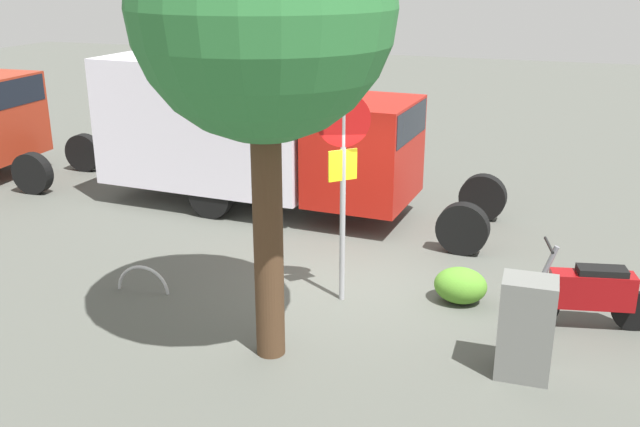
# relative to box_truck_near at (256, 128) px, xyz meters

# --- Properties ---
(ground_plane) EXTENTS (60.00, 60.00, 0.00)m
(ground_plane) POSITION_rel_box_truck_near_xyz_m (-2.94, 3.01, -1.64)
(ground_plane) COLOR #4E5049
(box_truck_near) EXTENTS (8.12, 2.63, 2.98)m
(box_truck_near) POSITION_rel_box_truck_near_xyz_m (0.00, 0.00, 0.00)
(box_truck_near) COLOR black
(box_truck_near) RESTS_ON ground
(motorcycle) EXTENTS (1.79, 0.68, 1.20)m
(motorcycle) POSITION_rel_box_truck_near_xyz_m (-6.37, 3.33, -1.12)
(motorcycle) COLOR black
(motorcycle) RESTS_ON ground
(stop_sign) EXTENTS (0.71, 0.33, 3.09)m
(stop_sign) POSITION_rel_box_truck_near_xyz_m (-2.94, 3.60, 0.42)
(stop_sign) COLOR #9E9EA3
(stop_sign) RESTS_ON ground
(street_tree) EXTENTS (2.97, 2.97, 5.75)m
(street_tree) POSITION_rel_box_truck_near_xyz_m (-2.55, 5.37, 2.58)
(street_tree) COLOR #47301E
(street_tree) RESTS_ON ground
(utility_cabinet) EXTENTS (0.64, 0.50, 1.26)m
(utility_cabinet) POSITION_rel_box_truck_near_xyz_m (-5.62, 4.87, -1.01)
(utility_cabinet) COLOR slate
(utility_cabinet) RESTS_ON ground
(bike_rack_hoop) EXTENTS (0.85, 0.13, 0.85)m
(bike_rack_hoop) POSITION_rel_box_truck_near_xyz_m (-0.00, 4.32, -1.64)
(bike_rack_hoop) COLOR #B7B7BC
(bike_rack_hoop) RESTS_ON ground
(shrub_mid_verge) EXTENTS (0.77, 0.63, 0.53)m
(shrub_mid_verge) POSITION_rel_box_truck_near_xyz_m (-4.61, 3.11, -1.37)
(shrub_mid_verge) COLOR #4F8A28
(shrub_mid_verge) RESTS_ON ground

